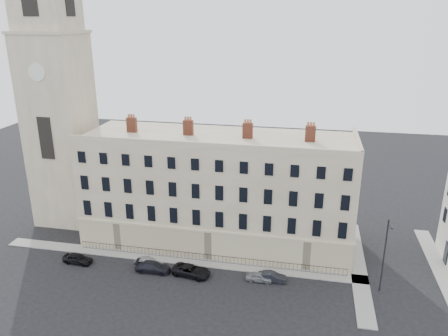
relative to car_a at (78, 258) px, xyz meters
The scene contains 14 objects.
ground 22.31m from the car_a, ahead, with size 160.00×160.00×0.00m, color black.
terrace 20.38m from the car_a, 32.10° to the left, with size 36.22×12.22×17.00m.
church_tower 23.11m from the car_a, 122.43° to the left, with size 8.00×8.13×44.00m.
pavement_terrace 12.66m from the car_a, 14.81° to the left, with size 48.00×2.00×0.12m, color gray.
pavement_east_return 35.78m from the car_a, 10.03° to the left, with size 2.00×24.00×0.12m, color gray.
pavement_adjacent 45.98m from the car_a, 10.32° to the left, with size 2.00×20.00×0.12m, color gray.
railings 16.63m from the car_a, 12.62° to the left, with size 35.00×0.04×0.96m.
car_a is the anchor object (origin of this frame).
car_b 9.38m from the car_a, ahead, with size 1.26×3.63×1.19m, color slate.
car_c 10.16m from the car_a, ahead, with size 1.81×4.46×1.29m, color black.
car_d 15.06m from the car_a, ahead, with size 2.19×4.75×1.32m, color black.
car_e 23.34m from the car_a, ahead, with size 1.27×3.17×1.08m, color gray.
car_f 24.86m from the car_a, ahead, with size 1.19×3.41×1.12m, color black.
streetlamp 37.52m from the car_a, ahead, with size 0.27×1.97×9.11m.
Camera 1 is at (5.94, -42.50, 29.99)m, focal length 35.00 mm.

